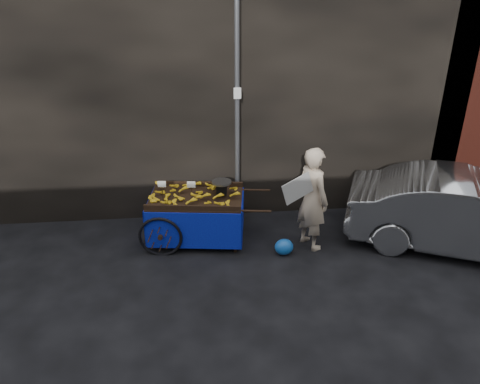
{
  "coord_description": "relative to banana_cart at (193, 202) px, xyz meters",
  "views": [
    {
      "loc": [
        -0.39,
        -6.22,
        4.26
      ],
      "look_at": [
        0.27,
        0.5,
        0.99
      ],
      "focal_mm": 35.0,
      "sensor_mm": 36.0,
      "label": 1
    }
  ],
  "objects": [
    {
      "name": "building_wall",
      "position": [
        0.89,
        1.84,
        1.78
      ],
      "size": [
        13.5,
        2.0,
        5.0
      ],
      "color": "black",
      "rests_on": "ground"
    },
    {
      "name": "banana_cart",
      "position": [
        0.0,
        0.0,
        0.0
      ],
      "size": [
        2.24,
        1.25,
        1.16
      ],
      "rotation": [
        0.0,
        0.0,
        -0.13
      ],
      "color": "black",
      "rests_on": "ground"
    },
    {
      "name": "vendor",
      "position": [
        1.93,
        -0.39,
        0.16
      ],
      "size": [
        0.92,
        0.76,
        1.75
      ],
      "rotation": [
        0.0,
        0.0,
        2.04
      ],
      "color": "#C4AD92",
      "rests_on": "ground"
    },
    {
      "name": "street_pole",
      "position": [
        0.79,
        0.54,
        1.29
      ],
      "size": [
        0.12,
        0.1,
        4.0
      ],
      "color": "slate",
      "rests_on": "ground"
    },
    {
      "name": "parked_car",
      "position": [
        4.45,
        -0.73,
        -0.08
      ],
      "size": [
        4.06,
        2.75,
        1.26
      ],
      "primitive_type": "imported",
      "rotation": [
        0.0,
        0.0,
        1.16
      ],
      "color": "#BABDC2",
      "rests_on": "ground"
    },
    {
      "name": "plastic_bag",
      "position": [
        1.45,
        -0.63,
        -0.58
      ],
      "size": [
        0.31,
        0.24,
        0.27
      ],
      "primitive_type": "ellipsoid",
      "color": "#1754AD",
      "rests_on": "ground"
    },
    {
      "name": "ground",
      "position": [
        0.49,
        -0.76,
        -0.72
      ],
      "size": [
        80.0,
        80.0,
        0.0
      ],
      "primitive_type": "plane",
      "color": "black",
      "rests_on": "ground"
    }
  ]
}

